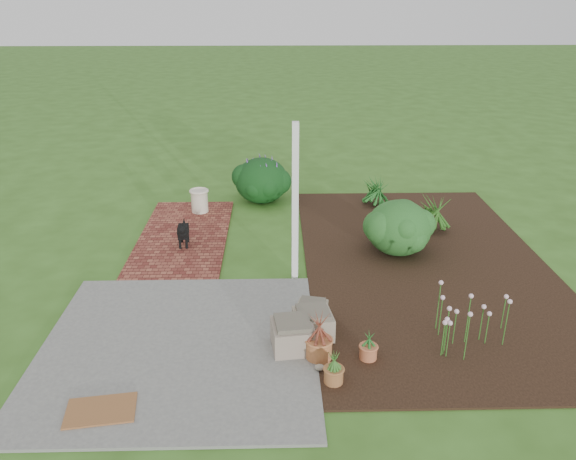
{
  "coord_description": "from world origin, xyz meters",
  "views": [
    {
      "loc": [
        -0.0,
        -7.79,
        4.23
      ],
      "look_at": [
        0.2,
        0.4,
        0.7
      ],
      "focal_mm": 35.0,
      "sensor_mm": 36.0,
      "label": 1
    }
  ],
  "objects_px": {
    "cream_ceramic_urn": "(200,201)",
    "evergreen_shrub": "(399,226)",
    "stone_trough_near": "(293,336)",
    "black_dog": "(183,231)"
  },
  "relations": [
    {
      "from": "cream_ceramic_urn",
      "to": "evergreen_shrub",
      "type": "height_order",
      "value": "evergreen_shrub"
    },
    {
      "from": "stone_trough_near",
      "to": "cream_ceramic_urn",
      "type": "height_order",
      "value": "cream_ceramic_urn"
    },
    {
      "from": "evergreen_shrub",
      "to": "cream_ceramic_urn",
      "type": "bearing_deg",
      "value": 151.7
    },
    {
      "from": "stone_trough_near",
      "to": "black_dog",
      "type": "bearing_deg",
      "value": 120.54
    },
    {
      "from": "stone_trough_near",
      "to": "evergreen_shrub",
      "type": "relative_size",
      "value": 0.46
    },
    {
      "from": "black_dog",
      "to": "evergreen_shrub",
      "type": "distance_m",
      "value": 3.74
    },
    {
      "from": "stone_trough_near",
      "to": "evergreen_shrub",
      "type": "xyz_separation_m",
      "value": [
        1.91,
        2.82,
        0.29
      ]
    },
    {
      "from": "black_dog",
      "to": "cream_ceramic_urn",
      "type": "distance_m",
      "value": 1.7
    },
    {
      "from": "black_dog",
      "to": "evergreen_shrub",
      "type": "bearing_deg",
      "value": -6.93
    },
    {
      "from": "cream_ceramic_urn",
      "to": "evergreen_shrub",
      "type": "bearing_deg",
      "value": -28.3
    }
  ]
}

